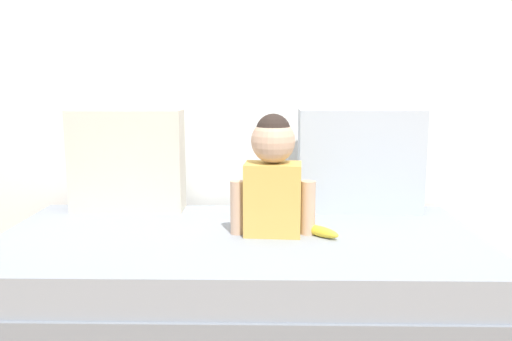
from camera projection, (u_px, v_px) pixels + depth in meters
ground_plane at (240, 322)px, 2.07m from camera, size 12.00×12.00×0.00m
back_wall at (245, 23)px, 2.46m from camera, size 5.10×0.10×2.43m
couch at (240, 280)px, 2.04m from camera, size 1.90×0.95×0.36m
throw_pillow_left at (127, 161)px, 2.35m from camera, size 0.50×0.16×0.45m
throw_pillow_right at (360, 161)px, 2.33m from camera, size 0.55×0.16×0.46m
toddler at (273, 175)px, 1.98m from camera, size 0.33×0.17×0.46m
banana at (320, 231)px, 1.98m from camera, size 0.15×0.15×0.04m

